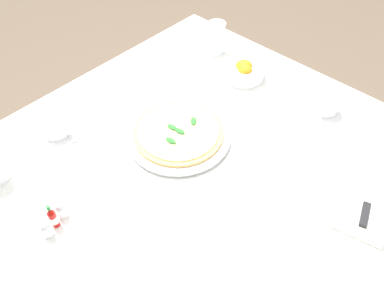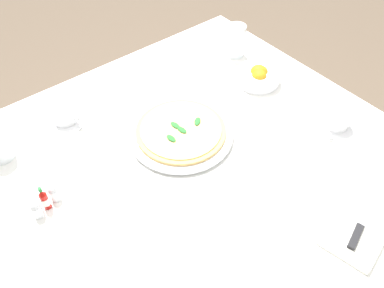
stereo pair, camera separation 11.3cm
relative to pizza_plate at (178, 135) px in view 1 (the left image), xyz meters
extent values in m
plane|color=brown|center=(-0.01, -0.13, -0.77)|extent=(8.00, 8.00, 0.00)
cube|color=white|center=(-0.01, -0.13, -0.02)|extent=(1.20, 1.20, 0.02)
cube|color=white|center=(-0.01, 0.47, -0.17)|extent=(1.20, 0.01, 0.28)
cube|color=white|center=(0.58, -0.13, -0.17)|extent=(0.01, 1.20, 0.28)
cylinder|color=brown|center=(-0.52, 0.38, -0.40)|extent=(0.06, 0.06, 0.73)
cylinder|color=brown|center=(0.49, 0.38, -0.40)|extent=(0.06, 0.06, 0.73)
cylinder|color=white|center=(0.00, 0.00, -0.01)|extent=(0.19, 0.19, 0.01)
cylinder|color=white|center=(0.00, 0.00, 0.00)|extent=(0.32, 0.32, 0.01)
cylinder|color=#DBAD60|center=(0.00, 0.00, 0.01)|extent=(0.28, 0.28, 0.01)
cylinder|color=#EFD17A|center=(0.00, 0.00, 0.02)|extent=(0.25, 0.25, 0.00)
ellipsoid|color=#2D7533|center=(0.06, -0.01, 0.02)|extent=(0.04, 0.04, 0.01)
ellipsoid|color=#2D7533|center=(-0.01, 0.02, 0.02)|extent=(0.02, 0.04, 0.01)
ellipsoid|color=#2D7533|center=(0.00, -0.01, 0.02)|extent=(0.02, 0.04, 0.01)
ellipsoid|color=#2D7533|center=(-0.05, -0.02, 0.02)|extent=(0.02, 0.04, 0.01)
cylinder|color=white|center=(-0.25, 0.28, -0.01)|extent=(0.13, 0.13, 0.01)
cylinder|color=white|center=(-0.25, 0.28, 0.02)|extent=(0.08, 0.08, 0.05)
torus|color=white|center=(-0.23, 0.24, 0.02)|extent=(0.02, 0.04, 0.03)
cylinder|color=black|center=(-0.25, 0.28, 0.04)|extent=(0.07, 0.07, 0.00)
cylinder|color=white|center=(0.41, -0.27, -0.01)|extent=(0.13, 0.13, 0.01)
cylinder|color=white|center=(0.41, -0.27, 0.03)|extent=(0.08, 0.08, 0.06)
torus|color=white|center=(0.36, -0.29, 0.03)|extent=(0.04, 0.02, 0.03)
cylinder|color=black|center=(0.41, -0.27, 0.05)|extent=(0.07, 0.07, 0.00)
cylinder|color=white|center=(0.43, 0.22, 0.05)|extent=(0.07, 0.07, 0.12)
cylinder|color=silver|center=(0.43, 0.22, 0.03)|extent=(0.06, 0.06, 0.08)
cube|color=white|center=(0.15, -0.54, 0.00)|extent=(0.24, 0.17, 0.02)
cube|color=silver|center=(0.20, -0.52, 0.01)|extent=(0.12, 0.05, 0.01)
cube|color=black|center=(0.11, -0.55, 0.01)|extent=(0.08, 0.04, 0.01)
cylinder|color=white|center=(0.38, 0.04, 0.01)|extent=(0.15, 0.15, 0.04)
sphere|color=orange|center=(0.38, 0.04, 0.03)|extent=(0.05, 0.05, 0.05)
sphere|color=orange|center=(0.38, 0.04, 0.02)|extent=(0.06, 0.06, 0.06)
sphere|color=orange|center=(0.36, 0.02, 0.03)|extent=(0.05, 0.05, 0.05)
cylinder|color=#B7140F|center=(-0.43, 0.01, 0.02)|extent=(0.02, 0.02, 0.05)
cylinder|color=white|center=(-0.43, 0.01, 0.02)|extent=(0.02, 0.02, 0.02)
cone|color=#B7140F|center=(-0.43, 0.01, 0.05)|extent=(0.02, 0.02, 0.02)
cylinder|color=#1E722D|center=(-0.43, 0.01, 0.07)|extent=(0.01, 0.01, 0.01)
cylinder|color=white|center=(-0.40, 0.02, 0.01)|extent=(0.03, 0.03, 0.04)
cylinder|color=white|center=(-0.40, 0.02, 0.00)|extent=(0.02, 0.02, 0.03)
sphere|color=silver|center=(-0.40, 0.02, 0.03)|extent=(0.02, 0.02, 0.02)
cylinder|color=white|center=(-0.46, 0.00, 0.01)|extent=(0.03, 0.03, 0.04)
cylinder|color=#38332D|center=(-0.46, 0.00, 0.00)|extent=(0.02, 0.02, 0.03)
sphere|color=silver|center=(-0.46, 0.00, 0.03)|extent=(0.02, 0.02, 0.02)
camera|label=1|loc=(-0.57, -0.58, 0.84)|focal=35.77mm
camera|label=2|loc=(-0.49, -0.66, 0.84)|focal=35.77mm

